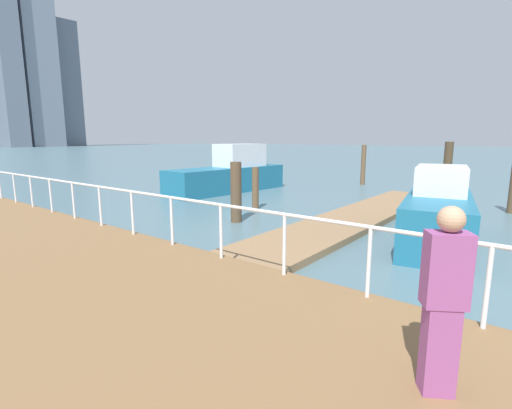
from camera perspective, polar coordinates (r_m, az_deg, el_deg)
ground_plane at (r=19.25m, az=-26.36°, el=1.04°), size 300.00×300.00×0.00m
floating_dock at (r=12.68m, az=15.07°, el=-2.04°), size 13.61×2.00×0.18m
boardwalk_railing at (r=7.06m, az=-5.49°, el=-1.86°), size 0.06×26.42×1.08m
dock_piling_0 at (r=14.10m, az=-0.10°, el=2.51°), size 0.26×0.26×1.63m
dock_piling_2 at (r=22.81m, az=16.29°, el=5.91°), size 0.27×0.27×2.34m
dock_piling_3 at (r=11.93m, az=-3.11°, el=1.90°), size 0.36×0.36×1.96m
dock_piling_5 at (r=16.23m, az=27.44°, el=4.06°), size 0.31×0.31×2.58m
moored_boat_0 at (r=19.18m, az=-4.03°, el=4.73°), size 6.98×2.34×2.43m
moored_boat_3 at (r=10.76m, az=26.37°, el=-1.15°), size 4.97×2.39×1.97m
pedestrian_1 at (r=3.71m, az=27.07°, el=-12.92°), size 0.38×0.42×1.73m
skyline_tower_5 at (r=154.43m, az=-34.83°, el=22.04°), size 6.83×11.82×78.20m
skyline_tower_6 at (r=159.45m, az=-31.28°, el=22.84°), size 11.37×9.96×83.08m
skyline_tower_7 at (r=166.37m, az=-27.22°, el=16.12°), size 8.62×8.49×46.37m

